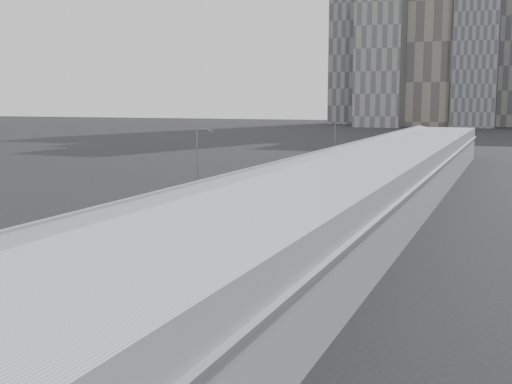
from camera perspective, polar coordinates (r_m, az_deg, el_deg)
The scene contains 20 objects.
sidewalk at distance 73.25m, azimuth 7.09°, elevation -1.92°, with size 10.00×170.00×0.12m, color gray.
lane_line at distance 76.59m, azimuth -0.52°, elevation -1.45°, with size 0.12×160.00×0.02m, color gold.
depot at distance 71.82m, azimuth 10.22°, elevation 0.60°, with size 12.45×160.40×7.20m.
skyline at distance 342.37m, azimuth 17.39°, elevation 14.17°, with size 145.00×64.00×120.00m.
bus_1 at distance 43.58m, azimuth -13.91°, elevation -7.07°, with size 2.76×12.33×3.60m.
bus_2 at distance 55.82m, azimuth -5.06°, elevation -3.55°, with size 3.52×12.24×3.53m.
bus_3 at distance 69.99m, azimuth 1.09°, elevation -1.11°, with size 3.71×12.51×3.60m.
bus_4 at distance 80.13m, azimuth 3.61°, elevation 0.14°, with size 3.13×13.38×3.89m.
bus_5 at distance 94.96m, azimuth 6.30°, elevation 1.38°, with size 3.02×13.63×3.97m.
bus_6 at distance 106.93m, azimuth 8.49°, elevation 2.04°, with size 2.85×12.77×3.73m.
tree_0 at distance 35.39m, azimuth -16.11°, elevation -7.53°, with size 1.16×1.16×4.11m.
tree_1 at distance 51.09m, azimuth -3.94°, elevation -2.46°, with size 2.71×2.71×4.75m.
tree_2 at distance 72.68m, azimuth 4.79°, elevation 0.91°, with size 1.32×1.32×4.41m.
tree_3 at distance 99.84m, azimuth 9.41°, elevation 2.58°, with size 2.03×2.03×4.33m.
tree_4 at distance 121.66m, azimuth 11.58°, elevation 3.88°, with size 2.78×2.78×5.48m.
tree_5 at distance 145.24m, azimuth 13.48°, elevation 4.43°, with size 1.99×1.99×4.96m.
street_lamp_near at distance 71.44m, azimuth -5.11°, elevation 2.31°, with size 2.04×0.22×9.71m.
street_lamp_far at distance 121.64m, azimuth 7.11°, elevation 4.43°, with size 2.04×0.22×8.70m.
shipping_container at distance 129.70m, azimuth 7.36°, elevation 3.02°, with size 2.52×6.45×2.69m, color #133E21.
suv at distance 151.00m, azimuth 9.75°, elevation 3.45°, with size 2.44×5.30×1.47m, color black.
Camera 1 is at (27.53, -14.72, 12.77)m, focal length 45.00 mm.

